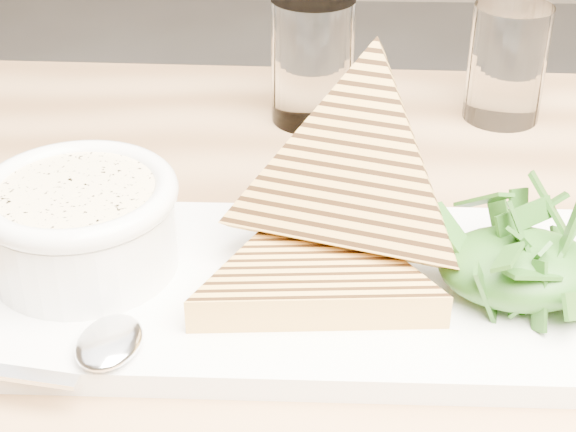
{
  "coord_description": "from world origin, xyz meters",
  "views": [
    {
      "loc": [
        -0.18,
        -0.26,
        1.06
      ],
      "look_at": [
        -0.2,
        0.21,
        0.77
      ],
      "focal_mm": 55.0,
      "sensor_mm": 36.0,
      "label": 1
    }
  ],
  "objects_px": {
    "table_top": "(357,345)",
    "platter": "(287,290)",
    "glass_far": "(507,63)",
    "soup_bowl": "(83,234)",
    "glass_near": "(312,61)"
  },
  "relations": [
    {
      "from": "table_top",
      "to": "platter",
      "type": "height_order",
      "value": "platter"
    },
    {
      "from": "table_top",
      "to": "glass_far",
      "type": "bearing_deg",
      "value": 65.27
    },
    {
      "from": "soup_bowl",
      "to": "glass_far",
      "type": "distance_m",
      "value": 0.41
    },
    {
      "from": "soup_bowl",
      "to": "glass_far",
      "type": "bearing_deg",
      "value": 40.64
    },
    {
      "from": "table_top",
      "to": "glass_far",
      "type": "xyz_separation_m",
      "value": [
        0.13,
        0.29,
        0.07
      ]
    },
    {
      "from": "glass_far",
      "to": "platter",
      "type": "bearing_deg",
      "value": -123.12
    },
    {
      "from": "table_top",
      "to": "soup_bowl",
      "type": "relative_size",
      "value": 10.28
    },
    {
      "from": "platter",
      "to": "glass_near",
      "type": "bearing_deg",
      "value": 87.39
    },
    {
      "from": "soup_bowl",
      "to": "glass_near",
      "type": "bearing_deg",
      "value": 61.18
    },
    {
      "from": "platter",
      "to": "soup_bowl",
      "type": "distance_m",
      "value": 0.13
    },
    {
      "from": "soup_bowl",
      "to": "table_top",
      "type": "bearing_deg",
      "value": -9.61
    },
    {
      "from": "platter",
      "to": "glass_near",
      "type": "relative_size",
      "value": 3.74
    },
    {
      "from": "platter",
      "to": "soup_bowl",
      "type": "height_order",
      "value": "soup_bowl"
    },
    {
      "from": "table_top",
      "to": "glass_near",
      "type": "height_order",
      "value": "glass_near"
    },
    {
      "from": "soup_bowl",
      "to": "glass_near",
      "type": "distance_m",
      "value": 0.29
    }
  ]
}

